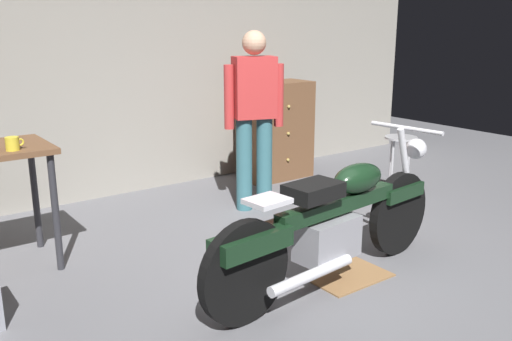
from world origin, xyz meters
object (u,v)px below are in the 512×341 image
(person_standing, at_px, (254,113))
(mug_yellow_tall, at_px, (13,144))
(shop_stool, at_px, (400,151))
(wooden_dresser, at_px, (276,130))
(motorcycle, at_px, (335,220))

(person_standing, xyz_separation_m, mug_yellow_tall, (-2.16, -0.21, 0.02))
(person_standing, xyz_separation_m, shop_stool, (1.36, -0.62, -0.43))
(shop_stool, xyz_separation_m, mug_yellow_tall, (-3.52, 0.40, 0.45))
(wooden_dresser, height_order, mug_yellow_tall, wooden_dresser)
(motorcycle, bearing_deg, shop_stool, 22.26)
(mug_yellow_tall, bearing_deg, shop_stool, -6.53)
(motorcycle, relative_size, person_standing, 1.31)
(motorcycle, relative_size, wooden_dresser, 1.99)
(mug_yellow_tall, bearing_deg, motorcycle, -39.84)
(wooden_dresser, bearing_deg, person_standing, -138.47)
(person_standing, xyz_separation_m, wooden_dresser, (0.85, 0.75, -0.38))
(shop_stool, bearing_deg, person_standing, 155.58)
(motorcycle, xyz_separation_m, mug_yellow_tall, (-1.66, 1.38, 0.50))
(shop_stool, bearing_deg, mug_yellow_tall, 173.47)
(motorcycle, relative_size, shop_stool, 3.42)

